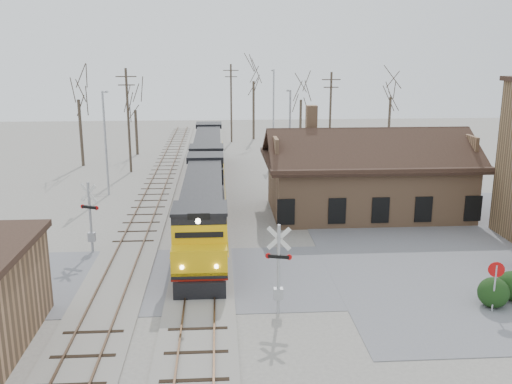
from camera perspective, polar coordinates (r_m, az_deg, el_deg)
ground at (r=31.22m, az=-5.47°, el=-8.54°), size 140.00×140.00×0.00m
road at (r=31.22m, az=-5.47°, el=-8.52°), size 60.00×9.00×0.03m
parking_lot at (r=38.82m, az=22.43°, el=-4.95°), size 22.00×26.00×0.03m
track_main at (r=45.41m, az=-4.97°, el=-1.15°), size 3.40×90.00×0.24m
track_siding at (r=45.74m, az=-10.61°, el=-1.23°), size 3.40×90.00×0.24m
depot at (r=43.32m, az=10.95°, el=1.08°), size 15.20×9.31×7.90m
locomotive_lead at (r=36.04m, az=-5.30°, el=-1.74°), size 2.79×18.69×4.15m
locomotive_trailing at (r=54.53m, az=-4.83°, el=3.72°), size 2.79×18.69×3.92m
crossbuck_near at (r=26.45m, az=2.27°, el=-8.08°), size 1.21×0.39×4.32m
crossbuck_far at (r=35.57m, az=-16.22°, el=-2.72°), size 1.17×0.59×4.37m
do_not_enter_sign at (r=28.86m, az=22.83°, el=-7.93°), size 0.73×0.24×2.50m
hedge_a at (r=29.78m, az=22.65°, el=-9.27°), size 1.46×1.46×1.46m
hedge_b at (r=30.97m, az=24.16°, el=-8.54°), size 1.44×1.44×1.44m
streetlight_a at (r=48.98m, az=-14.81°, el=5.30°), size 0.25×2.04×8.68m
streetlight_b at (r=50.98m, az=3.38°, el=5.99°), size 0.25×2.04×8.52m
streetlight_c at (r=63.34m, az=1.75°, el=8.21°), size 0.25×2.04×9.82m
utility_pole_a at (r=57.63m, az=-12.65°, el=7.15°), size 2.00×0.24×10.19m
utility_pole_b at (r=75.07m, az=-2.50°, el=8.99°), size 2.00×0.24×10.08m
utility_pole_c at (r=62.22m, az=7.43°, el=7.60°), size 2.00×0.24×9.62m
tree_a at (r=61.89m, az=-17.42°, el=9.86°), size 4.62×4.62×11.31m
tree_b at (r=67.26m, az=-12.02°, el=8.73°), size 3.45×3.45×8.46m
tree_c at (r=77.26m, az=-0.25°, el=11.98°), size 5.20×5.20×12.73m
tree_d at (r=72.02m, az=4.53°, el=9.94°), size 3.88×3.88×9.51m
tree_e at (r=71.18m, az=13.36°, el=10.07°), size 4.24×4.24×10.39m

